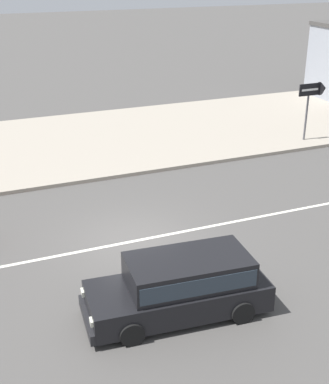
% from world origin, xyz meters
% --- Properties ---
extents(ground_plane, '(160.00, 160.00, 0.00)m').
position_xyz_m(ground_plane, '(0.00, 0.00, 0.00)').
color(ground_plane, '#4C4947').
extents(lane_centre_stripe, '(50.40, 0.14, 0.01)m').
position_xyz_m(lane_centre_stripe, '(0.00, 0.00, 0.00)').
color(lane_centre_stripe, silver).
rests_on(lane_centre_stripe, ground).
extents(kerb_strip, '(68.00, 10.00, 0.15)m').
position_xyz_m(kerb_strip, '(0.00, 10.31, 0.07)').
color(kerb_strip, '#9E9384').
rests_on(kerb_strip, ground).
extents(minivan_black_1, '(4.80, 2.19, 1.56)m').
position_xyz_m(minivan_black_1, '(-0.14, -3.99, 0.84)').
color(minivan_black_1, black).
rests_on(minivan_black_1, ground).
extents(arrow_signboard, '(1.51, 0.63, 2.81)m').
position_xyz_m(arrow_signboard, '(11.53, 6.31, 2.49)').
color(arrow_signboard, '#4C4C51').
rests_on(arrow_signboard, kerb_strip).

